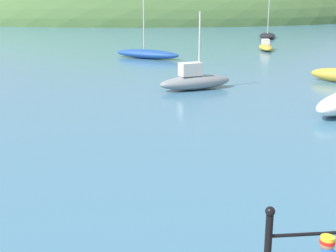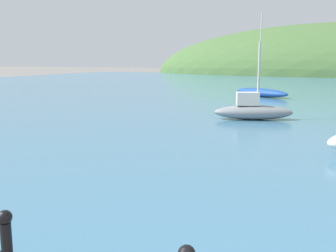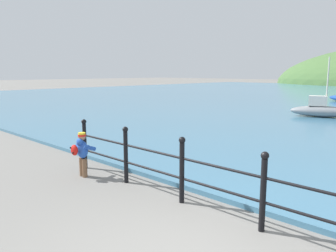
{
  "view_description": "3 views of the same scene",
  "coord_description": "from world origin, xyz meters",
  "views": [
    {
      "loc": [
        -6.2,
        -3.41,
        3.6
      ],
      "look_at": [
        -5.23,
        5.98,
        0.98
      ],
      "focal_mm": 50.0,
      "sensor_mm": 36.0,
      "label": 1
    },
    {
      "loc": [
        -0.53,
        -0.76,
        2.41
      ],
      "look_at": [
        -3.17,
        5.57,
        1.24
      ],
      "focal_mm": 42.0,
      "sensor_mm": 36.0,
      "label": 2
    },
    {
      "loc": [
        2.35,
        -2.73,
        2.32
      ],
      "look_at": [
        -4.34,
        4.3,
        0.72
      ],
      "focal_mm": 35.0,
      "sensor_mm": 36.0,
      "label": 3
    }
  ],
  "objects": [
    {
      "name": "iron_railing",
      "position": [
        0.23,
        1.5,
        0.64
      ],
      "size": [
        9.52,
        0.12,
        1.21
      ],
      "color": "black",
      "rests_on": "ground"
    },
    {
      "name": "child_in_coat",
      "position": [
        -3.93,
        1.08,
        0.61
      ],
      "size": [
        0.39,
        0.54,
        1.0
      ],
      "color": "brown",
      "rests_on": "ground"
    },
    {
      "name": "boat_twin_mast",
      "position": [
        -3.3,
        14.37,
        0.45
      ],
      "size": [
        3.13,
        1.79,
        2.96
      ],
      "color": "gray",
      "rests_on": "water"
    }
  ]
}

